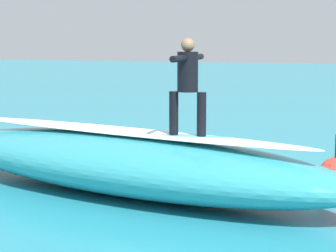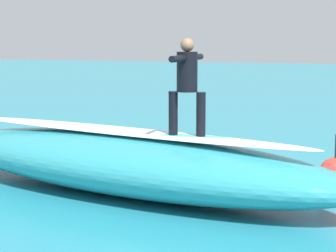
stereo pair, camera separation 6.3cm
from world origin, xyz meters
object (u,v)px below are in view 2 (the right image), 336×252
object	(u,v)px
surfboard_paddling	(155,154)
buoy_marker	(336,174)
surfboard_riding	(187,137)
surfer_paddling	(158,147)
surfer_riding	(187,79)

from	to	relation	value
surfboard_paddling	buoy_marker	size ratio (longest dim) A/B	2.09
surfboard_riding	surfer_paddling	world-z (taller)	surfboard_riding
surfboard_riding	buoy_marker	size ratio (longest dim) A/B	1.80
surfboard_paddling	buoy_marker	xyz separation A→B (m)	(-4.62, 2.26, 0.29)
surfer_paddling	buoy_marker	bearing A→B (deg)	76.96
surfboard_paddling	surfer_paddling	size ratio (longest dim) A/B	1.35
surfboard_paddling	surfer_paddling	world-z (taller)	surfer_paddling
surfer_riding	surfboard_paddling	xyz separation A→B (m)	(2.16, -4.03, -2.19)
surfer_riding	surfboard_paddling	size ratio (longest dim) A/B	0.74
surfboard_riding	buoy_marker	bearing A→B (deg)	-143.96
surfboard_riding	surfboard_paddling	xyz separation A→B (m)	(2.16, -4.03, -1.14)
buoy_marker	surfer_paddling	bearing A→B (deg)	-27.49
surfer_riding	surfer_paddling	world-z (taller)	surfer_riding
surfboard_riding	buoy_marker	xyz separation A→B (m)	(-2.46, -1.77, -0.85)
surfboard_paddling	surfboard_riding	bearing A→B (deg)	42.62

